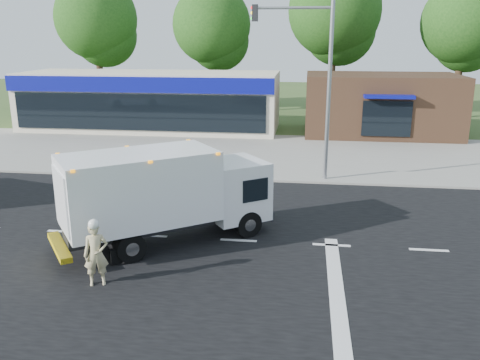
{
  "coord_description": "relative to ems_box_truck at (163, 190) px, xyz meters",
  "views": [
    {
      "loc": [
        2.06,
        -15.26,
        6.45
      ],
      "look_at": [
        -0.12,
        1.29,
        1.7
      ],
      "focal_mm": 38.0,
      "sensor_mm": 36.0,
      "label": 1
    }
  ],
  "objects": [
    {
      "name": "ground",
      "position": [
        2.34,
        0.42,
        -1.76
      ],
      "size": [
        120.0,
        120.0,
        0.0
      ],
      "primitive_type": "plane",
      "color": "#385123",
      "rests_on": "ground"
    },
    {
      "name": "road_asphalt",
      "position": [
        2.34,
        0.42,
        -1.76
      ],
      "size": [
        60.0,
        14.0,
        0.02
      ],
      "primitive_type": "cube",
      "color": "black",
      "rests_on": "ground"
    },
    {
      "name": "sidewalk",
      "position": [
        2.34,
        8.62,
        -1.7
      ],
      "size": [
        60.0,
        2.4,
        0.12
      ],
      "primitive_type": "cube",
      "color": "gray",
      "rests_on": "ground"
    },
    {
      "name": "parking_apron",
      "position": [
        2.34,
        14.42,
        -1.75
      ],
      "size": [
        60.0,
        9.0,
        0.02
      ],
      "primitive_type": "cube",
      "color": "gray",
      "rests_on": "ground"
    },
    {
      "name": "lane_markings",
      "position": [
        3.69,
        -0.93,
        -1.74
      ],
      "size": [
        55.2,
        7.0,
        0.01
      ],
      "color": "silver",
      "rests_on": "road_asphalt"
    },
    {
      "name": "ems_box_truck",
      "position": [
        0.0,
        0.0,
        0.0
      ],
      "size": [
        6.81,
        5.79,
        3.06
      ],
      "rotation": [
        0.0,
        0.0,
        0.63
      ],
      "color": "black",
      "rests_on": "ground"
    },
    {
      "name": "emergency_worker",
      "position": [
        -1.0,
        -3.07,
        -0.85
      ],
      "size": [
        0.75,
        0.63,
        1.87
      ],
      "rotation": [
        0.0,
        0.0,
        0.38
      ],
      "color": "tan",
      "rests_on": "ground"
    },
    {
      "name": "retail_strip_mall",
      "position": [
        -6.66,
        20.35,
        0.25
      ],
      "size": [
        18.0,
        6.2,
        4.0
      ],
      "color": "beige",
      "rests_on": "ground"
    },
    {
      "name": "brown_storefront",
      "position": [
        9.34,
        20.4,
        0.24
      ],
      "size": [
        10.0,
        6.7,
        4.0
      ],
      "color": "#382316",
      "rests_on": "ground"
    },
    {
      "name": "traffic_signal_pole",
      "position": [
        4.69,
        8.02,
        3.16
      ],
      "size": [
        3.51,
        0.25,
        8.0
      ],
      "color": "gray",
      "rests_on": "ground"
    },
    {
      "name": "background_trees",
      "position": [
        1.49,
        28.58,
        5.62
      ],
      "size": [
        36.77,
        7.39,
        12.1
      ],
      "color": "#332114",
      "rests_on": "ground"
    }
  ]
}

